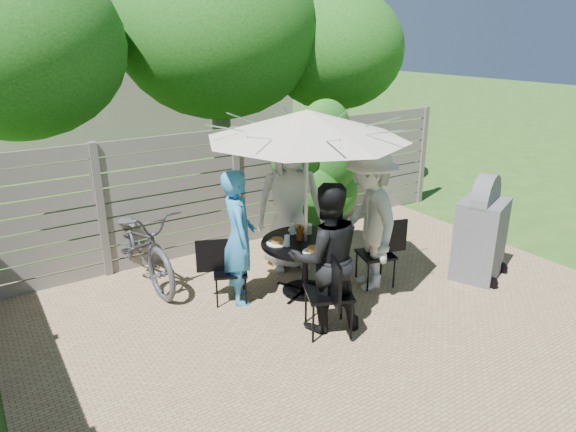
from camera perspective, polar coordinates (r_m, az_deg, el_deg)
backyard_envelope at (r=14.41m, az=-19.80°, el=16.47°), size 60.00×60.00×5.00m
patio_table at (r=6.45m, az=1.94°, el=-4.56°), size 1.39×1.39×0.71m
umbrella at (r=5.96m, az=2.12°, el=10.13°), size 3.06×3.06×2.33m
chair_back at (r=7.39m, az=-0.06°, el=-3.21°), size 0.56×0.68×0.89m
person_back at (r=7.03m, az=0.19°, el=1.57°), size 1.09×0.89×1.92m
chair_left at (r=6.39m, az=-6.53°, el=-7.39°), size 0.64×0.53×0.83m
person_left at (r=6.16m, az=-5.50°, el=-2.42°), size 0.58×0.71×1.67m
chair_front at (r=5.71m, az=4.51°, el=-10.25°), size 0.63×0.76×1.00m
person_front at (r=5.58m, az=4.25°, el=-4.67°), size 0.99×0.88×1.70m
chair_right at (r=6.84m, az=9.76°, el=-5.50°), size 0.67×0.53×0.88m
person_right at (r=6.54m, az=9.01°, el=-0.39°), size 1.05×1.36×1.85m
plate_back at (r=6.67m, az=1.14°, el=-1.44°), size 0.26×0.26×0.06m
plate_left at (r=6.27m, az=-1.22°, el=-2.88°), size 0.26×0.26×0.06m
plate_front at (r=6.03m, az=2.87°, el=-3.84°), size 0.26×0.26×0.06m
plate_right at (r=6.45m, az=5.05°, el=-2.29°), size 0.26×0.26×0.06m
glass_back at (r=6.54m, az=0.48°, el=-1.46°), size 0.07×0.07×0.14m
glass_left at (r=6.18m, az=-0.10°, el=-2.77°), size 0.07×0.07×0.14m
glass_right at (r=6.50m, az=3.93°, el=-1.66°), size 0.07×0.07×0.14m
syrup_jug at (r=6.36m, az=1.33°, el=-2.00°), size 0.09×0.09×0.16m
coffee_cup at (r=6.56m, az=2.30°, el=-1.51°), size 0.08×0.08×0.12m
bicycle at (r=7.03m, az=-16.15°, el=-2.90°), size 0.87×2.10×1.08m
bbq_grill at (r=7.28m, az=20.65°, el=-1.63°), size 0.86×0.77×1.44m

